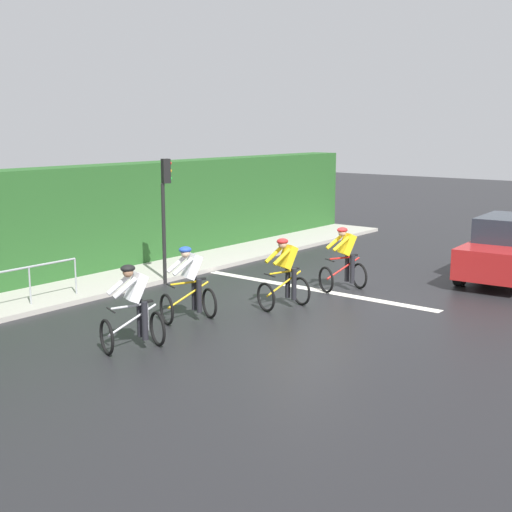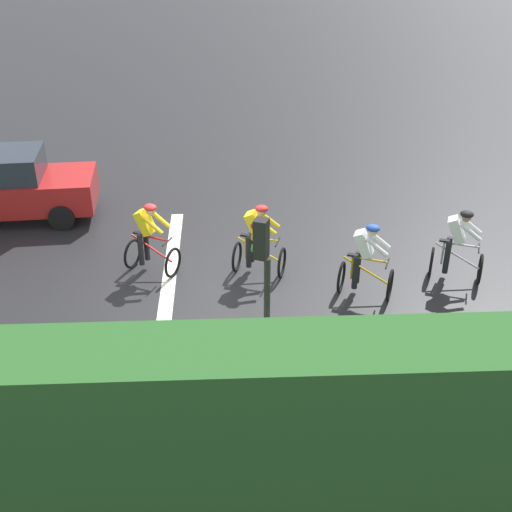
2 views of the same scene
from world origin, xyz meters
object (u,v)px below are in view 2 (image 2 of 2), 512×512
(cyclist_lead, at_px, (457,247))
(car_red, at_px, (9,186))
(cyclist_fourth, at_px, (149,240))
(cyclist_second, at_px, (365,262))
(traffic_light_near_crossing, at_px, (263,285))
(cyclist_mid, at_px, (257,241))

(cyclist_lead, height_order, car_red, car_red)
(cyclist_fourth, bearing_deg, cyclist_second, 75.61)
(cyclist_second, bearing_deg, cyclist_lead, 104.35)
(traffic_light_near_crossing, bearing_deg, car_red, -139.53)
(cyclist_second, relative_size, car_red, 0.39)
(cyclist_lead, distance_m, cyclist_fourth, 6.60)
(cyclist_lead, distance_m, car_red, 10.93)
(cyclist_second, distance_m, cyclist_fourth, 4.66)
(cyclist_mid, relative_size, car_red, 0.39)
(cyclist_lead, distance_m, cyclist_mid, 4.25)
(car_red, xyz_separation_m, traffic_light_near_crossing, (7.06, 6.03, 1.35))
(cyclist_second, height_order, cyclist_mid, same)
(cyclist_lead, distance_m, cyclist_second, 2.13)
(cyclist_second, bearing_deg, cyclist_fourth, -104.39)
(cyclist_fourth, distance_m, traffic_light_near_crossing, 4.96)
(cyclist_lead, height_order, traffic_light_near_crossing, traffic_light_near_crossing)
(cyclist_mid, xyz_separation_m, car_red, (-3.05, -6.12, 0.08))
(cyclist_lead, relative_size, car_red, 0.39)
(cyclist_second, xyz_separation_m, cyclist_fourth, (-1.16, -4.51, 0.00))
(cyclist_mid, bearing_deg, car_red, -116.50)
(traffic_light_near_crossing, bearing_deg, cyclist_lead, 129.41)
(cyclist_lead, relative_size, cyclist_mid, 1.00)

